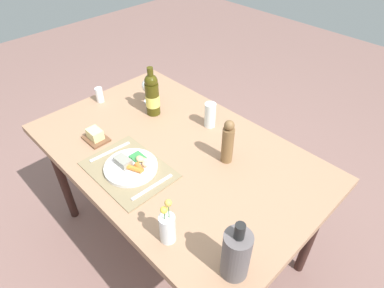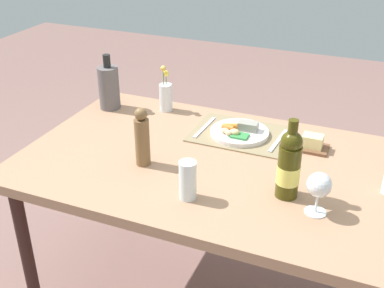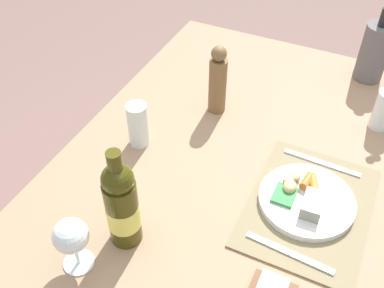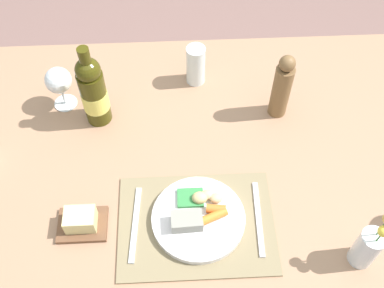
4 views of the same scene
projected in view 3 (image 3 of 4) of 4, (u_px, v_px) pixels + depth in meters
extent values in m
cube|color=#A3785B|center=(226.00, 172.00, 1.27)|extent=(1.47, 0.93, 0.04)
cylinder|color=#341E19|center=(365.00, 161.00, 1.85)|extent=(0.05, 0.05, 0.73)
cylinder|color=#341E19|center=(199.00, 111.00, 2.09)|extent=(0.05, 0.05, 0.73)
cube|color=#877554|center=(309.00, 206.00, 1.15)|extent=(0.41, 0.30, 0.01)
cylinder|color=silver|center=(306.00, 201.00, 1.15)|extent=(0.25, 0.25, 0.02)
cube|color=gray|center=(313.00, 205.00, 1.11)|extent=(0.08, 0.05, 0.04)
cylinder|color=orange|center=(314.00, 186.00, 1.16)|extent=(0.08, 0.05, 0.02)
cylinder|color=orange|center=(307.00, 181.00, 1.17)|extent=(0.05, 0.03, 0.02)
ellipsoid|color=#D6C27E|center=(290.00, 187.00, 1.15)|extent=(0.04, 0.04, 0.03)
ellipsoid|color=#CBB284|center=(288.00, 181.00, 1.17)|extent=(0.04, 0.03, 0.02)
ellipsoid|color=#D7B585|center=(295.00, 177.00, 1.18)|extent=(0.03, 0.03, 0.02)
cube|color=#358844|center=(284.00, 195.00, 1.15)|extent=(0.07, 0.06, 0.01)
cube|color=silver|center=(289.00, 253.00, 1.04)|extent=(0.03, 0.22, 0.00)
cube|color=silver|center=(322.00, 163.00, 1.26)|extent=(0.02, 0.22, 0.00)
cylinder|color=#3E390D|center=(123.00, 212.00, 1.02)|extent=(0.08, 0.08, 0.19)
sphere|color=#3E390D|center=(117.00, 179.00, 0.95)|extent=(0.07, 0.07, 0.07)
cylinder|color=#3E390D|center=(115.00, 165.00, 0.92)|extent=(0.03, 0.03, 0.07)
cylinder|color=#EFE063|center=(123.00, 215.00, 1.03)|extent=(0.08, 0.08, 0.07)
cylinder|color=brown|center=(217.00, 86.00, 1.39)|extent=(0.06, 0.06, 0.19)
sphere|color=brown|center=(219.00, 54.00, 1.31)|extent=(0.05, 0.05, 0.05)
cylinder|color=#5F5759|center=(374.00, 53.00, 1.51)|extent=(0.10, 0.10, 0.20)
cylinder|color=silver|center=(138.00, 125.00, 1.29)|extent=(0.06, 0.06, 0.14)
cylinder|color=#A6DECB|center=(139.00, 132.00, 1.31)|extent=(0.06, 0.06, 0.08)
cylinder|color=white|center=(79.00, 262.00, 1.03)|extent=(0.07, 0.07, 0.00)
cylinder|color=white|center=(76.00, 254.00, 1.01)|extent=(0.01, 0.01, 0.07)
sphere|color=white|center=(71.00, 236.00, 0.96)|extent=(0.08, 0.08, 0.08)
cylinder|color=silver|center=(384.00, 110.00, 1.34)|extent=(0.06, 0.06, 0.13)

